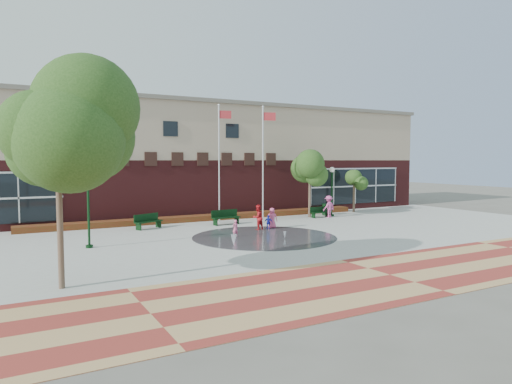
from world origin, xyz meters
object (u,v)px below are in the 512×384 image
flagpole_left (220,157)px  trash_can (325,209)px  bench_left (148,224)px  child_splash (235,229)px  tree_big_left (57,130)px  flagpole_right (264,157)px

flagpole_left → trash_can: flagpole_left is taller
bench_left → child_splash: child_splash is taller
child_splash → trash_can: bearing=-160.3°
bench_left → tree_big_left: bearing=-142.0°
flagpole_right → bench_left: (-8.53, 0.25, -4.41)m
trash_can → flagpole_right: bearing=-172.3°
flagpole_left → tree_big_left: bearing=-121.7°
bench_left → trash_can: (14.88, 0.61, 0.17)m
flagpole_left → bench_left: flagpole_left is taller
flagpole_left → flagpole_right: (3.21, -0.69, 0.01)m
flagpole_right → trash_can: bearing=23.5°
tree_big_left → flagpole_right: bearing=38.9°
flagpole_left → bench_left: (-5.32, -0.45, -4.40)m
flagpole_right → child_splash: (-4.94, -5.38, -4.21)m
tree_big_left → child_splash: (10.03, 6.71, -5.02)m
tree_big_left → bench_left: bearing=62.4°
child_splash → tree_big_left: bearing=24.6°
flagpole_left → tree_big_left: size_ratio=1.09×
flagpole_right → trash_can: size_ratio=8.67×
flagpole_left → child_splash: (-1.73, -6.07, -4.20)m
flagpole_left → bench_left: 6.92m
flagpole_right → tree_big_left: flagpole_right is taller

